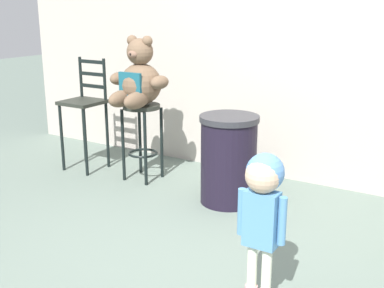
# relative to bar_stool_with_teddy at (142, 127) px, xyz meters

# --- Properties ---
(ground_plane) EXTENTS (24.00, 24.00, 0.00)m
(ground_plane) POSITION_rel_bar_stool_with_teddy_xyz_m (1.25, -1.17, -0.54)
(ground_plane) COLOR slate
(building_wall) EXTENTS (6.88, 0.30, 3.23)m
(building_wall) POSITION_rel_bar_stool_with_teddy_xyz_m (1.25, 0.90, 1.07)
(building_wall) COLOR #B7ADA2
(building_wall) RESTS_ON ground_plane
(bar_stool_with_teddy) EXTENTS (0.37, 0.37, 0.77)m
(bar_stool_with_teddy) POSITION_rel_bar_stool_with_teddy_xyz_m (0.00, 0.00, 0.00)
(bar_stool_with_teddy) COLOR #262922
(bar_stool_with_teddy) RESTS_ON ground_plane
(teddy_bear) EXTENTS (0.63, 0.56, 0.66)m
(teddy_bear) POSITION_rel_bar_stool_with_teddy_xyz_m (0.00, -0.03, 0.47)
(teddy_bear) COLOR brown
(teddy_bear) RESTS_ON bar_stool_with_teddy
(child_walking) EXTENTS (0.29, 0.23, 0.93)m
(child_walking) POSITION_rel_bar_stool_with_teddy_xyz_m (1.90, -1.39, 0.13)
(child_walking) COLOR #C78F8F
(child_walking) RESTS_ON ground_plane
(trash_bin) EXTENTS (0.52, 0.52, 0.79)m
(trash_bin) POSITION_rel_bar_stool_with_teddy_xyz_m (1.02, -0.09, -0.14)
(trash_bin) COLOR black
(trash_bin) RESTS_ON ground_plane
(bar_chair_empty) EXTENTS (0.40, 0.40, 1.17)m
(bar_chair_empty) POSITION_rel_bar_stool_with_teddy_xyz_m (-0.72, -0.04, 0.12)
(bar_chair_empty) COLOR #262922
(bar_chair_empty) RESTS_ON ground_plane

